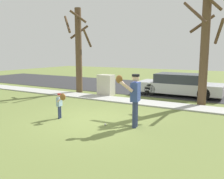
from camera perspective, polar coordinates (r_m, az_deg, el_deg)
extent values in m
plane|color=olive|center=(11.70, 5.26, -3.09)|extent=(48.00, 48.00, 0.00)
cube|color=#B2B2AD|center=(11.79, 5.46, -2.86)|extent=(36.00, 1.20, 0.06)
cube|color=#2D2D30|center=(16.41, 12.62, 0.20)|extent=(36.00, 6.80, 0.02)
cylinder|color=navy|center=(7.71, 5.38, -6.06)|extent=(0.14, 0.14, 0.86)
cylinder|color=navy|center=(7.87, 5.72, -5.76)|extent=(0.14, 0.14, 0.86)
cube|color=#33478C|center=(7.64, 5.63, -0.54)|extent=(0.29, 0.44, 0.61)
sphere|color=beige|center=(7.58, 5.69, 2.75)|extent=(0.23, 0.23, 0.23)
cylinder|color=black|center=(7.57, 5.70, 3.41)|extent=(0.25, 0.25, 0.07)
cylinder|color=beige|center=(7.43, 3.20, 0.94)|extent=(0.54, 0.18, 0.41)
ellipsoid|color=brown|center=(7.48, 1.74, 2.47)|extent=(0.24, 0.17, 0.26)
cylinder|color=beige|center=(7.88, 6.15, -0.13)|extent=(0.10, 0.10, 0.58)
cylinder|color=navy|center=(9.07, -12.26, -5.27)|extent=(0.07, 0.07, 0.46)
cylinder|color=navy|center=(8.99, -12.58, -5.39)|extent=(0.07, 0.07, 0.46)
cube|color=#8CADC6|center=(8.94, -12.50, -2.87)|extent=(0.16, 0.24, 0.33)
sphere|color=beige|center=(8.90, -12.55, -1.38)|extent=(0.13, 0.13, 0.13)
cylinder|color=maroon|center=(8.89, -12.56, -1.09)|extent=(0.13, 0.13, 0.04)
cylinder|color=beige|center=(9.05, -12.02, -2.65)|extent=(0.05, 0.05, 0.31)
cylinder|color=beige|center=(8.73, -12.27, -2.36)|extent=(0.29, 0.09, 0.22)
ellipsoid|color=brown|center=(8.66, -11.70, -1.75)|extent=(0.24, 0.17, 0.26)
sphere|color=white|center=(8.03, -1.63, -8.35)|extent=(0.07, 0.07, 0.07)
cube|color=beige|center=(13.49, -1.44, 1.06)|extent=(0.87, 0.60, 1.18)
cylinder|color=brown|center=(11.65, 21.27, 8.92)|extent=(0.38, 0.38, 5.10)
cylinder|color=brown|center=(11.78, 24.23, 12.47)|extent=(0.54, 1.36, 1.03)
cylinder|color=brown|center=(12.14, 20.76, 14.47)|extent=(1.05, 0.69, 0.86)
cylinder|color=brown|center=(11.38, 19.22, 17.04)|extent=(1.26, 1.12, 1.14)
cylinder|color=brown|center=(11.52, 22.88, 18.80)|extent=(0.84, 0.72, 0.74)
cylinder|color=brown|center=(14.58, -7.99, 9.09)|extent=(0.38, 0.38, 4.99)
cylinder|color=brown|center=(14.42, -5.92, 12.11)|extent=(0.54, 1.36, 1.03)
cylinder|color=brown|center=(15.08, -7.87, 13.45)|extent=(1.05, 0.69, 0.85)
cylinder|color=brown|center=(14.56, -10.64, 15.13)|extent=(1.26, 1.11, 1.14)
cylinder|color=brown|center=(14.34, -8.11, 16.90)|extent=(0.84, 0.72, 0.74)
cube|color=silver|center=(13.93, 15.82, 0.49)|extent=(4.60, 1.80, 0.55)
cube|color=#2D333D|center=(13.86, 15.91, 2.64)|extent=(2.53, 1.66, 0.50)
cylinder|color=black|center=(13.61, 9.16, -0.04)|extent=(0.64, 0.22, 0.64)
cylinder|color=black|center=(15.08, 11.26, 0.77)|extent=(0.64, 0.22, 0.64)
cylinder|color=black|center=(12.91, 21.10, -0.99)|extent=(0.64, 0.22, 0.64)
cylinder|color=black|center=(14.46, 22.04, -0.05)|extent=(0.64, 0.22, 0.64)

